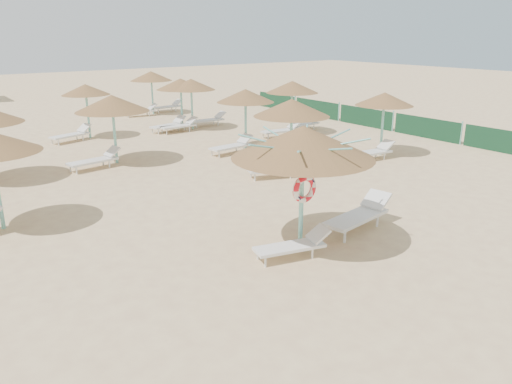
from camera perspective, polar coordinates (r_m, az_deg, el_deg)
ground at (r=12.52m, az=2.98°, el=-6.01°), size 120.00×120.00×0.00m
main_palapa at (r=11.62m, az=5.40°, el=5.65°), size 3.36×3.36×3.01m
lounger_main_a at (r=11.73m, az=4.39°, el=-6.06°), size 1.88×0.95×0.66m
lounger_main_b at (r=13.62m, az=11.74°, el=-2.54°), size 2.38×1.05×0.83m
palapa_field at (r=22.56m, az=-10.37°, el=10.59°), size 19.02×18.54×2.72m
windbreak_fence at (r=28.74m, az=12.48°, el=8.34°), size 0.08×19.84×1.10m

